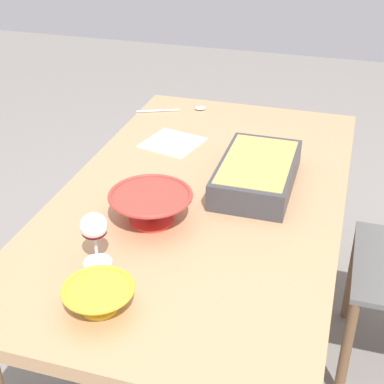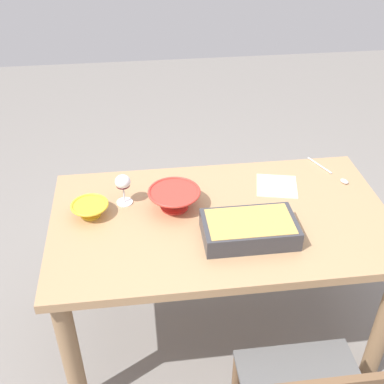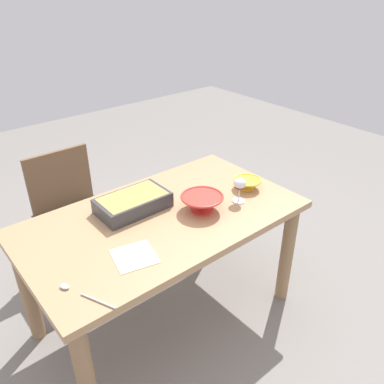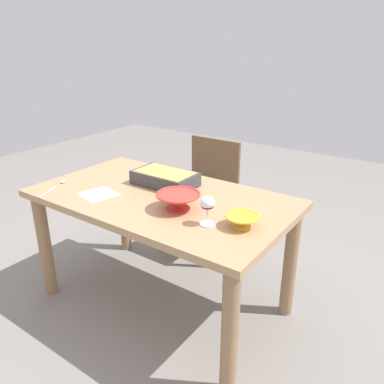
{
  "view_description": "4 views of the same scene",
  "coord_description": "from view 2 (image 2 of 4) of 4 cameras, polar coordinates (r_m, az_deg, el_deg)",
  "views": [
    {
      "loc": [
        1.43,
        0.4,
        1.61
      ],
      "look_at": [
        0.17,
        0.02,
        0.84
      ],
      "focal_mm": 52.59,
      "sensor_mm": 36.0,
      "label": 1
    },
    {
      "loc": [
        0.34,
        1.64,
        2.05
      ],
      "look_at": [
        0.12,
        -0.08,
        0.82
      ],
      "focal_mm": 45.35,
      "sensor_mm": 36.0,
      "label": 2
    },
    {
      "loc": [
        -1.0,
        -1.46,
        1.88
      ],
      "look_at": [
        0.18,
        -0.03,
        0.83
      ],
      "focal_mm": 36.58,
      "sensor_mm": 36.0,
      "label": 3
    },
    {
      "loc": [
        1.31,
        -1.55,
        1.57
      ],
      "look_at": [
        0.21,
        0.01,
        0.8
      ],
      "focal_mm": 35.66,
      "sensor_mm": 36.0,
      "label": 4
    }
  ],
  "objects": [
    {
      "name": "small_bowl",
      "position": [
        2.16,
        -11.89,
        -1.92
      ],
      "size": [
        0.17,
        0.17,
        0.06
      ],
      "color": "yellow",
      "rests_on": "dining_table"
    },
    {
      "name": "ground_plane",
      "position": [
        2.65,
        2.91,
        -15.54
      ],
      "size": [
        8.0,
        8.0,
        0.0
      ],
      "primitive_type": "plane",
      "color": "gray"
    },
    {
      "name": "wine_glass",
      "position": [
        2.17,
        -8.12,
        0.92
      ],
      "size": [
        0.07,
        0.07,
        0.15
      ],
      "color": "white",
      "rests_on": "dining_table"
    },
    {
      "name": "casserole_dish",
      "position": [
        2.0,
        6.76,
        -4.27
      ],
      "size": [
        0.38,
        0.22,
        0.09
      ],
      "color": "#38383D",
      "rests_on": "dining_table"
    },
    {
      "name": "napkin",
      "position": [
        2.35,
        9.94,
        0.7
      ],
      "size": [
        0.23,
        0.23,
        0.0
      ],
      "primitive_type": "cube",
      "rotation": [
        0.0,
        0.0,
        -0.23
      ],
      "color": "beige",
      "rests_on": "dining_table"
    },
    {
      "name": "dining_table",
      "position": [
        2.21,
        3.39,
        -5.28
      ],
      "size": [
        1.49,
        0.85,
        0.74
      ],
      "color": "tan",
      "rests_on": "ground_plane"
    },
    {
      "name": "mixing_bowl",
      "position": [
        2.15,
        -2.09,
        -0.73
      ],
      "size": [
        0.23,
        0.23,
        0.09
      ],
      "color": "red",
      "rests_on": "dining_table"
    },
    {
      "name": "serving_spoon",
      "position": [
        2.49,
        16.45,
        1.92
      ],
      "size": [
        0.13,
        0.27,
        0.01
      ],
      "color": "silver",
      "rests_on": "dining_table"
    }
  ]
}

